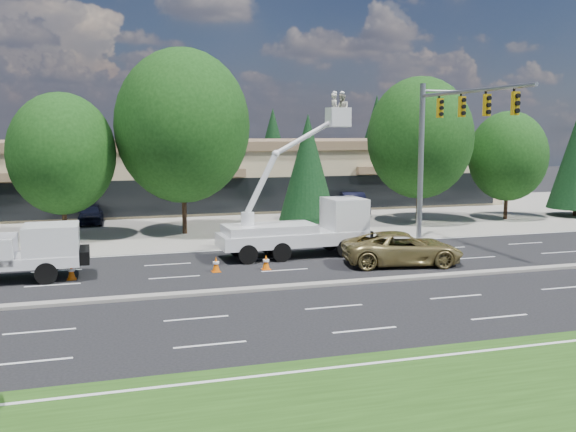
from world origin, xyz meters
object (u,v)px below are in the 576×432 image
object	(u,v)px
signal_mast	(441,136)
bucket_truck	(307,221)
minivan	(402,248)
utility_pickup	(15,258)

from	to	relation	value
signal_mast	bucket_truck	distance (m)	9.08
bucket_truck	minivan	size ratio (longest dim) A/B	1.46
signal_mast	minivan	size ratio (longest dim) A/B	1.79
utility_pickup	bucket_truck	distance (m)	13.71
signal_mast	utility_pickup	bearing A→B (deg)	-173.32
signal_mast	bucket_truck	xyz separation A→B (m)	(-7.98, -0.81, -4.26)
bucket_truck	minivan	distance (m)	5.12
signal_mast	utility_pickup	distance (m)	22.30
signal_mast	minivan	xyz separation A→B (m)	(-4.31, -4.24, -5.27)
bucket_truck	minivan	bearing A→B (deg)	-45.45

